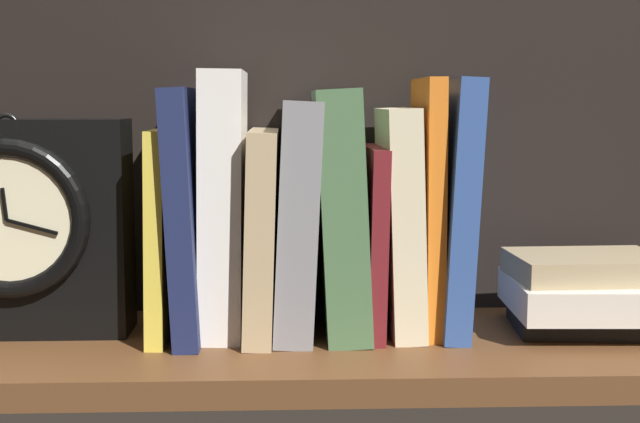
{
  "coord_description": "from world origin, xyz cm",
  "views": [
    {
      "loc": [
        -2.02,
        -81.98,
        22.51
      ],
      "look_at": [
        1.26,
        3.1,
        11.75
      ],
      "focal_mm": 49.62,
      "sensor_mm": 36.0,
      "label": 1
    }
  ],
  "objects": [
    {
      "name": "ground_plane",
      "position": [
        0.0,
        0.0,
        -1.25
      ],
      "size": [
        89.01,
        25.55,
        2.5
      ],
      "primitive_type": "cube",
      "color": "brown"
    },
    {
      "name": "back_panel",
      "position": [
        0.0,
        12.17,
        16.77
      ],
      "size": [
        89.01,
        1.2,
        33.54
      ],
      "primitive_type": "cube",
      "color": "black",
      "rests_on": "ground_plane"
    },
    {
      "name": "book_yellow_seinlanguage",
      "position": [
        -13.86,
        3.1,
        9.88
      ],
      "size": [
        2.01,
        15.14,
        19.79
      ],
      "primitive_type": "cube",
      "rotation": [
        0.0,
        0.02,
        0.0
      ],
      "color": "gold",
      "rests_on": "ground_plane"
    },
    {
      "name": "book_navy_bierce",
      "position": [
        -11.55,
        3.1,
        11.81
      ],
      "size": [
        3.34,
        16.95,
        23.69
      ],
      "primitive_type": "cube",
      "rotation": [
        0.0,
        -0.04,
        0.0
      ],
      "color": "#192147",
      "rests_on": "ground_plane"
    },
    {
      "name": "book_white_catcher",
      "position": [
        -8.08,
        3.1,
        12.63
      ],
      "size": [
        4.34,
        12.51,
        25.32
      ],
      "primitive_type": "cube",
      "rotation": [
        0.0,
        0.01,
        0.0
      ],
      "color": "silver",
      "rests_on": "ground_plane"
    },
    {
      "name": "book_tan_shortstories",
      "position": [
        -4.44,
        3.1,
        9.82
      ],
      "size": [
        3.32,
        16.35,
        19.72
      ],
      "primitive_type": "cube",
      "rotation": [
        0.0,
        0.03,
        0.0
      ],
      "color": "tan",
      "rests_on": "ground_plane"
    },
    {
      "name": "book_gray_chess",
      "position": [
        -0.97,
        3.1,
        11.21
      ],
      "size": [
        4.71,
        15.33,
        22.58
      ],
      "primitive_type": "cube",
      "rotation": [
        0.0,
        0.05,
        0.0
      ],
      "color": "gray",
      "rests_on": "ground_plane"
    },
    {
      "name": "book_green_romantic",
      "position": [
        3.23,
        3.1,
        11.75
      ],
      "size": [
        5.32,
        15.22,
        23.68
      ],
      "primitive_type": "cube",
      "rotation": [
        0.0,
        -0.05,
        0.0
      ],
      "color": "#476B44",
      "rests_on": "ground_plane"
    },
    {
      "name": "book_maroon_dawkins",
      "position": [
        6.41,
        3.1,
        9.02
      ],
      "size": [
        1.96,
        14.16,
        18.07
      ],
      "primitive_type": "cube",
      "rotation": [
        0.0,
        0.02,
        0.0
      ],
      "color": "maroon",
      "rests_on": "ground_plane"
    },
    {
      "name": "book_cream_twain",
      "position": [
        9.06,
        3.1,
        10.87
      ],
      "size": [
        3.9,
        13.43,
        21.84
      ],
      "primitive_type": "cube",
      "rotation": [
        0.0,
        -0.04,
        0.0
      ],
      "color": "beige",
      "rests_on": "ground_plane"
    },
    {
      "name": "book_orange_pandolfini",
      "position": [
        11.76,
        3.1,
        12.3
      ],
      "size": [
        1.9,
        12.09,
        24.61
      ],
      "primitive_type": "cube",
      "rotation": [
        0.0,
        -0.01,
        0.0
      ],
      "color": "orange",
      "rests_on": "ground_plane"
    },
    {
      "name": "book_blue_modern",
      "position": [
        14.17,
        3.1,
        12.28
      ],
      "size": [
        3.59,
        14.26,
        24.65
      ],
      "primitive_type": "cube",
      "rotation": [
        0.0,
        0.04,
        0.0
      ],
      "color": "#2D4C8E",
      "rests_on": "ground_plane"
    },
    {
      "name": "framed_clock",
      "position": [
        -27.55,
        2.38,
        10.57
      ],
      "size": [
        20.73,
        7.64,
        21.37
      ],
      "color": "black",
      "rests_on": "ground_plane"
    },
    {
      "name": "book_stack_side",
      "position": [
        27.54,
        1.47,
        3.7
      ],
      "size": [
        17.86,
        14.09,
        7.62
      ],
      "color": "black",
      "rests_on": "ground_plane"
    }
  ]
}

